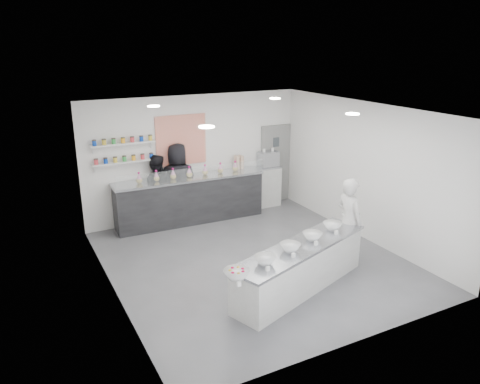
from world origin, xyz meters
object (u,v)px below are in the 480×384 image
prep_counter (300,267)px  back_bar (190,200)px  espresso_ledge (254,188)px  staff_right (178,182)px  woman_prep (349,221)px  espresso_machine (268,159)px  staff_left (156,190)px

prep_counter → back_bar: (-0.50, 3.93, 0.14)m
espresso_ledge → staff_right: staff_right is taller
woman_prep → espresso_machine: bearing=-8.1°
prep_counter → espresso_machine: 4.56m
espresso_machine → espresso_ledge: bearing=180.0°
prep_counter → espresso_machine: espresso_machine is taller
prep_counter → woman_prep: bearing=-1.1°
woman_prep → staff_left: (-2.70, 3.71, -0.02)m
staff_left → staff_right: 0.56m
prep_counter → staff_right: bearing=80.1°
espresso_ledge → espresso_machine: (0.41, 0.00, 0.73)m
espresso_machine → woman_prep: woman_prep is taller
espresso_machine → staff_left: 3.05m
staff_left → staff_right: size_ratio=0.89×
espresso_machine → back_bar: bearing=-175.5°
prep_counter → staff_right: staff_right is taller
back_bar → espresso_machine: 2.39m
staff_right → espresso_ledge: bearing=-160.2°
staff_right → back_bar: bearing=149.7°
staff_left → espresso_ledge: bearing=-158.1°
espresso_ledge → woman_prep: (0.09, -3.64, 0.33)m
espresso_machine → woman_prep: size_ratio=0.29×
staff_right → prep_counter: bearing=121.3°
woman_prep → staff_left: size_ratio=1.02×
back_bar → staff_right: (-0.19, 0.25, 0.39)m
espresso_ledge → espresso_machine: 0.84m
prep_counter → espresso_ledge: 4.33m
back_bar → staff_left: 0.84m
prep_counter → back_bar: size_ratio=0.85×
staff_right → espresso_machine: bearing=-159.8°
espresso_ledge → staff_right: bearing=178.1°
espresso_ledge → staff_left: (-2.61, 0.07, 0.31)m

